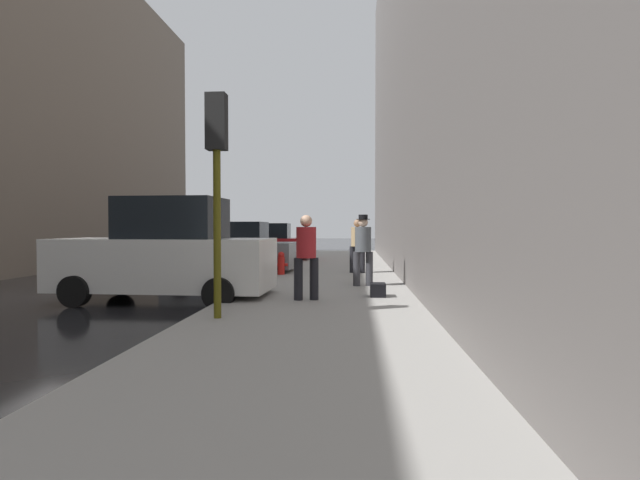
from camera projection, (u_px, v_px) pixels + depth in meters
name	position (u px, v px, depth m)	size (l,w,h in m)	color
ground_plane	(65.00, 297.00, 11.58)	(120.00, 120.00, 0.00)	black
sidewalk	(323.00, 296.00, 11.17)	(4.00, 40.00, 0.15)	gray
parked_white_van	(166.00, 254.00, 10.78)	(4.66, 2.19, 2.25)	silver
parked_gray_coupe	(232.00, 250.00, 16.55)	(4.23, 2.11, 1.79)	slate
parked_red_hatchback	(265.00, 244.00, 22.76)	(4.24, 2.14, 1.79)	#B2191E
fire_hydrant	(281.00, 263.00, 15.40)	(0.42, 0.22, 0.70)	red
traffic_light	(217.00, 156.00, 7.98)	(0.32, 0.32, 3.60)	#514C0F
pedestrian_in_tan_coat	(357.00, 243.00, 15.97)	(0.52, 0.45, 1.71)	black
pedestrian_in_red_jacket	(306.00, 253.00, 10.01)	(0.53, 0.48, 1.71)	black
pedestrian_with_beanie	(363.00, 246.00, 12.43)	(0.52, 0.46, 1.78)	#333338
duffel_bag	(378.00, 290.00, 10.53)	(0.32, 0.44, 0.28)	black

